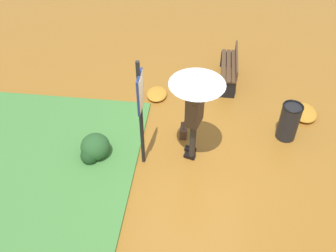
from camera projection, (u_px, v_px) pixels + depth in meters
ground_plane at (193, 160)px, 7.54m from camera, size 18.00×18.00×0.00m
grass_verge at (26, 176)px, 7.20m from camera, size 4.80×4.00×0.05m
person_with_umbrella at (196, 95)px, 6.54m from camera, size 0.96×0.96×2.04m
info_sign_post at (141, 104)px, 6.54m from camera, size 0.44×0.07×2.30m
handbag at (184, 131)px, 7.97m from camera, size 0.30×0.14×0.37m
park_bench at (230, 68)px, 9.20m from camera, size 1.40×0.37×0.75m
trash_bin at (289, 122)px, 7.74m from camera, size 0.42×0.42×0.83m
shrub_cluster at (94, 148)px, 7.44m from camera, size 0.63×0.57×0.51m
leaf_pile_near_person at (304, 112)px, 8.48m from camera, size 0.70×0.56×0.15m
leaf_pile_by_bench at (157, 94)px, 8.99m from camera, size 0.60×0.48×0.13m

